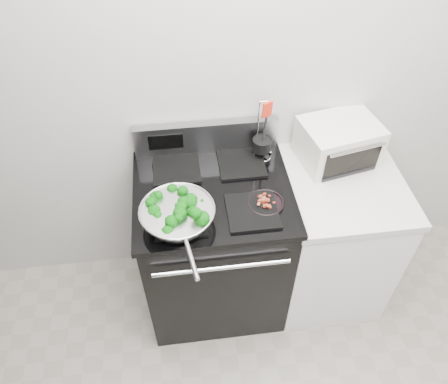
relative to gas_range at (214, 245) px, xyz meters
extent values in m
cube|color=beige|center=(0.30, 0.34, 0.86)|extent=(4.00, 0.02, 2.70)
cube|color=black|center=(0.00, 0.00, -0.03)|extent=(0.76, 0.66, 0.92)
cube|color=black|center=(0.00, 0.00, 0.45)|extent=(0.79, 0.69, 0.03)
cube|color=#99999E|center=(0.00, 0.30, 0.55)|extent=(0.76, 0.05, 0.18)
cube|color=black|center=(-0.17, -0.17, 0.47)|extent=(0.24, 0.24, 0.01)
cube|color=black|center=(0.17, -0.17, 0.47)|extent=(0.24, 0.24, 0.01)
cube|color=black|center=(-0.17, 0.17, 0.47)|extent=(0.24, 0.24, 0.01)
cube|color=black|center=(0.17, 0.17, 0.47)|extent=(0.24, 0.24, 0.01)
cube|color=white|center=(0.68, 0.00, -0.05)|extent=(0.60, 0.66, 0.88)
cube|color=beige|center=(0.68, 0.00, 0.41)|extent=(0.62, 0.68, 0.04)
torus|color=silver|center=(-0.18, -0.19, 0.55)|extent=(0.35, 0.35, 0.01)
cylinder|color=silver|center=(-0.14, -0.46, 0.54)|extent=(0.05, 0.21, 0.02)
cylinder|color=black|center=(0.24, -0.13, 0.47)|extent=(0.17, 0.17, 0.01)
cylinder|color=black|center=(0.28, 0.21, 0.54)|extent=(0.09, 0.09, 0.07)
cylinder|color=black|center=(0.28, 0.21, 0.62)|extent=(0.02, 0.02, 0.21)
cube|color=red|center=(0.28, 0.21, 0.77)|extent=(0.05, 0.03, 0.09)
cube|color=silver|center=(0.69, 0.18, 0.54)|extent=(0.44, 0.36, 0.22)
cube|color=black|center=(0.69, 0.03, 0.53)|extent=(0.31, 0.07, 0.16)
camera|label=1|loc=(-0.13, -1.50, 2.02)|focal=35.00mm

